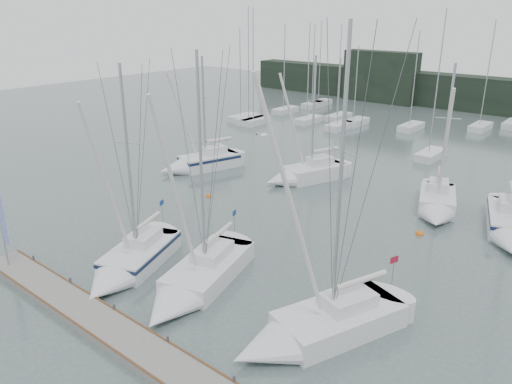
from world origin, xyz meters
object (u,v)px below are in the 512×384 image
at_px(sailboat_near_right, 307,332).
at_px(dock_banner, 3,223).
at_px(sailboat_mid_b, 301,175).
at_px(buoy_b, 420,234).
at_px(buoy_c, 209,197).
at_px(sailboat_mid_c, 437,206).
at_px(sailboat_near_left, 127,265).
at_px(sailboat_mid_d, 511,228).
at_px(sailboat_mid_a, 197,164).
at_px(sailboat_near_center, 191,286).

height_order(sailboat_near_right, dock_banner, sailboat_near_right).
height_order(sailboat_mid_b, buoy_b, sailboat_mid_b).
bearing_deg(sailboat_mid_b, buoy_c, -93.56).
relative_size(sailboat_mid_c, buoy_b, 20.43).
bearing_deg(sailboat_mid_b, sailboat_near_left, -64.32).
bearing_deg(buoy_b, sailboat_mid_c, 96.87).
bearing_deg(sailboat_near_left, dock_banner, -163.68).
relative_size(sailboat_near_right, buoy_c, 31.37).
bearing_deg(dock_banner, sailboat_near_left, 32.20).
bearing_deg(buoy_b, sailboat_mid_d, 36.64).
bearing_deg(sailboat_mid_d, buoy_c, -178.03).
xyz_separation_m(sailboat_mid_a, buoy_c, (5.90, -4.35, -0.64)).
bearing_deg(buoy_b, sailboat_near_left, -124.22).
distance_m(sailboat_near_right, dock_banner, 17.99).
bearing_deg(sailboat_mid_b, sailboat_near_center, -51.40).
xyz_separation_m(sailboat_near_right, sailboat_mid_a, (-22.70, 14.88, 0.08)).
height_order(sailboat_mid_c, sailboat_mid_d, sailboat_mid_d).
height_order(sailboat_near_left, dock_banner, sailboat_near_left).
distance_m(sailboat_mid_a, sailboat_mid_c, 21.88).
bearing_deg(sailboat_mid_a, buoy_b, 16.37).
bearing_deg(sailboat_near_left, sailboat_near_right, -14.42).
distance_m(sailboat_near_center, sailboat_mid_a, 21.94).
bearing_deg(sailboat_near_right, sailboat_near_left, -152.46).
bearing_deg(buoy_c, sailboat_near_left, -66.05).
bearing_deg(buoy_b, buoy_c, -166.04).
xyz_separation_m(sailboat_near_center, sailboat_mid_d, (11.20, 18.62, 0.13)).
xyz_separation_m(sailboat_near_left, sailboat_near_center, (4.41, 0.87, -0.06)).
xyz_separation_m(buoy_c, dock_banner, (-0.11, -16.11, 3.09)).
relative_size(sailboat_near_center, sailboat_mid_a, 1.20).
xyz_separation_m(sailboat_near_right, buoy_b, (-0.66, 14.54, -0.55)).
relative_size(sailboat_near_center, sailboat_mid_d, 1.01).
bearing_deg(sailboat_mid_d, sailboat_mid_c, 154.60).
bearing_deg(dock_banner, sailboat_near_right, 12.78).
bearing_deg(sailboat_near_left, buoy_c, 92.55).
bearing_deg(sailboat_mid_b, dock_banner, -77.96).
xyz_separation_m(sailboat_near_center, sailboat_mid_b, (-6.11, 19.02, 0.10)).
relative_size(sailboat_near_right, sailboat_mid_a, 1.33).
xyz_separation_m(sailboat_mid_a, dock_banner, (5.79, -20.47, 2.45)).
bearing_deg(sailboat_mid_d, sailboat_mid_b, 160.79).
bearing_deg(sailboat_near_center, buoy_c, 115.12).
relative_size(buoy_b, dock_banner, 0.13).
bearing_deg(sailboat_near_right, sailboat_mid_c, 114.13).
xyz_separation_m(sailboat_near_center, buoy_b, (6.43, 15.08, -0.49)).
relative_size(sailboat_mid_a, sailboat_mid_b, 0.97).
bearing_deg(sailboat_mid_a, sailboat_mid_c, 27.52).
height_order(buoy_b, dock_banner, dock_banner).
xyz_separation_m(sailboat_mid_c, sailboat_mid_d, (5.28, -0.69, 0.02)).
bearing_deg(buoy_c, sailboat_mid_c, 27.82).
distance_m(sailboat_mid_b, buoy_b, 13.16).
xyz_separation_m(sailboat_mid_d, buoy_b, (-4.76, -3.54, -0.63)).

